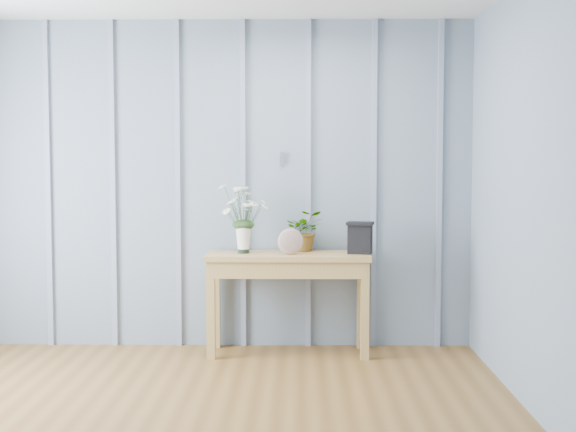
{
  "coord_description": "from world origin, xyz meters",
  "views": [
    {
      "loc": [
        0.69,
        -3.89,
        1.45
      ],
      "look_at": [
        0.6,
        1.94,
        1.03
      ],
      "focal_mm": 50.0,
      "sensor_mm": 36.0,
      "label": 1
    }
  ],
  "objects_px": {
    "sideboard": "(288,269)",
    "felt_disc_vessel": "(290,241)",
    "carved_box": "(360,237)",
    "daisy_vase": "(243,207)"
  },
  "relations": [
    {
      "from": "sideboard",
      "to": "felt_disc_vessel",
      "type": "distance_m",
      "value": 0.23
    },
    {
      "from": "daisy_vase",
      "to": "felt_disc_vessel",
      "type": "distance_m",
      "value": 0.43
    },
    {
      "from": "daisy_vase",
      "to": "felt_disc_vessel",
      "type": "bearing_deg",
      "value": -14.14
    },
    {
      "from": "sideboard",
      "to": "carved_box",
      "type": "distance_m",
      "value": 0.58
    },
    {
      "from": "sideboard",
      "to": "felt_disc_vessel",
      "type": "bearing_deg",
      "value": -77.34
    },
    {
      "from": "daisy_vase",
      "to": "carved_box",
      "type": "xyz_separation_m",
      "value": [
        0.86,
        -0.02,
        -0.22
      ]
    },
    {
      "from": "sideboard",
      "to": "felt_disc_vessel",
      "type": "relative_size",
      "value": 6.24
    },
    {
      "from": "daisy_vase",
      "to": "carved_box",
      "type": "height_order",
      "value": "daisy_vase"
    },
    {
      "from": "sideboard",
      "to": "daisy_vase",
      "type": "xyz_separation_m",
      "value": [
        -0.33,
        0.0,
        0.45
      ]
    },
    {
      "from": "daisy_vase",
      "to": "carved_box",
      "type": "bearing_deg",
      "value": -1.06
    }
  ]
}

